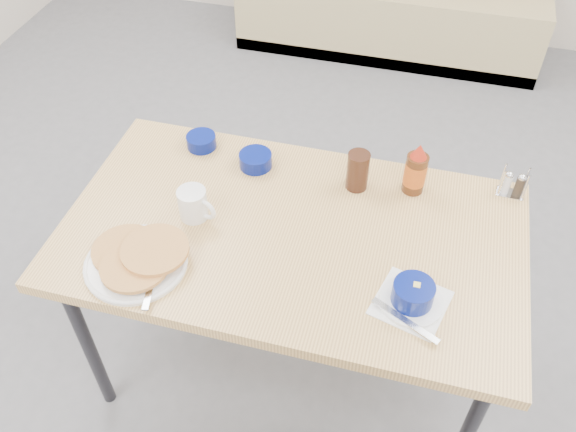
% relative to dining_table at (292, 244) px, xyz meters
% --- Properties ---
extents(ground, '(6.00, 6.00, 0.00)m').
position_rel_dining_table_xyz_m(ground, '(0.00, -0.25, -0.70)').
color(ground, slate).
rests_on(ground, ground).
extents(dining_table, '(1.40, 0.80, 0.76)m').
position_rel_dining_table_xyz_m(dining_table, '(0.00, 0.00, 0.00)').
color(dining_table, '#DDB366').
rests_on(dining_table, ground).
extents(pancake_plate, '(0.30, 0.30, 0.05)m').
position_rel_dining_table_xyz_m(pancake_plate, '(-0.40, -0.24, 0.08)').
color(pancake_plate, white).
rests_on(pancake_plate, dining_table).
extents(coffee_mug, '(0.13, 0.09, 0.10)m').
position_rel_dining_table_xyz_m(coffee_mug, '(-0.31, -0.02, 0.11)').
color(coffee_mug, white).
rests_on(coffee_mug, dining_table).
extents(grits_setting, '(0.23, 0.24, 0.08)m').
position_rel_dining_table_xyz_m(grits_setting, '(0.38, -0.18, 0.10)').
color(grits_setting, white).
rests_on(grits_setting, dining_table).
extents(creamer_bowl, '(0.10, 0.10, 0.05)m').
position_rel_dining_table_xyz_m(creamer_bowl, '(-0.41, 0.31, 0.08)').
color(creamer_bowl, '#041163').
rests_on(creamer_bowl, dining_table).
extents(butter_bowl, '(0.11, 0.11, 0.05)m').
position_rel_dining_table_xyz_m(butter_bowl, '(-0.19, 0.26, 0.09)').
color(butter_bowl, '#041163').
rests_on(butter_bowl, dining_table).
extents(amber_tumbler, '(0.08, 0.08, 0.13)m').
position_rel_dining_table_xyz_m(amber_tumbler, '(0.15, 0.25, 0.13)').
color(amber_tumbler, '#321A10').
rests_on(amber_tumbler, dining_table).
extents(condiment_caddy, '(0.09, 0.05, 0.10)m').
position_rel_dining_table_xyz_m(condiment_caddy, '(0.64, 0.34, 0.10)').
color(condiment_caddy, silver).
rests_on(condiment_caddy, dining_table).
extents(syrup_bottle, '(0.07, 0.07, 0.19)m').
position_rel_dining_table_xyz_m(syrup_bottle, '(0.33, 0.28, 0.14)').
color(syrup_bottle, '#47230F').
rests_on(syrup_bottle, dining_table).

